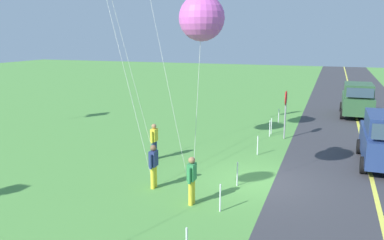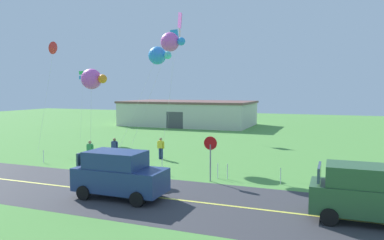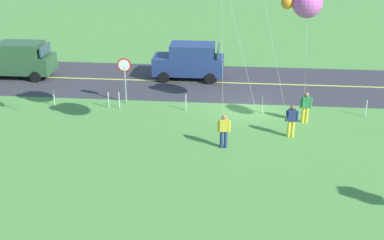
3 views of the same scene
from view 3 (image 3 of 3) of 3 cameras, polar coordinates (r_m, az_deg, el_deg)
ground_plane at (r=25.75m, az=6.72°, el=1.40°), size 120.00×120.00×0.10m
asphalt_road at (r=29.48m, az=6.60°, el=4.42°), size 120.00×7.00×0.00m
road_centre_stripe at (r=29.48m, az=6.60°, el=4.43°), size 120.00×0.16×0.00m
car_suv_foreground at (r=29.87m, az=-0.27°, el=7.15°), size 4.40×2.12×2.24m
car_parked_east_near at (r=32.13m, az=-20.16°, el=6.89°), size 4.40×2.12×2.24m
stop_sign at (r=25.87m, az=-8.15°, el=5.79°), size 0.76×0.08×2.56m
person_adult_near at (r=20.89m, az=3.86°, el=-1.22°), size 0.58×0.22×1.60m
person_adult_companion at (r=22.35m, az=11.93°, el=0.02°), size 0.58×0.22×1.60m
person_child_watcher at (r=24.08m, az=13.57°, el=1.61°), size 0.58×0.22×1.60m
kite_yellow_high at (r=22.85m, az=13.59°, el=13.61°), size 1.90×1.40×6.60m
fence_post_0 at (r=25.83m, az=20.28°, el=1.30°), size 0.05×0.05×0.90m
fence_post_1 at (r=25.20m, az=13.72°, el=1.58°), size 0.05×0.05×0.90m
fence_post_2 at (r=24.95m, az=8.50°, el=1.79°), size 0.05×0.05×0.90m
fence_post_3 at (r=25.03m, az=-0.76°, el=2.13°), size 0.05×0.05×0.90m
fence_post_4 at (r=25.78m, az=-10.05°, el=2.41°), size 0.05×0.05×0.90m
fence_post_5 at (r=25.63m, az=-8.79°, el=2.37°), size 0.05×0.05×0.90m
fence_post_6 at (r=26.71m, az=-16.32°, el=2.56°), size 0.05×0.05×0.90m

